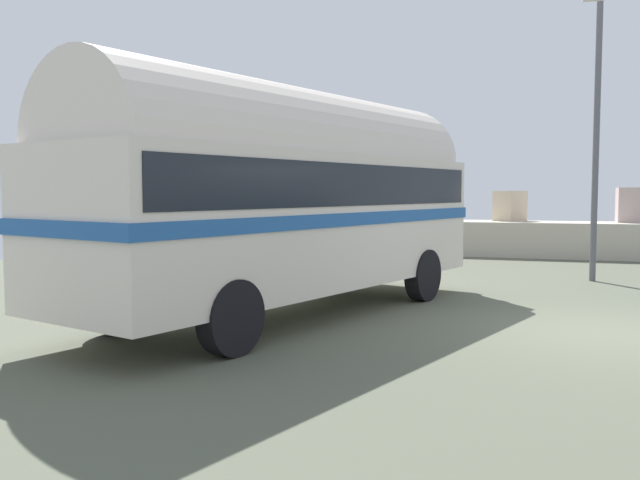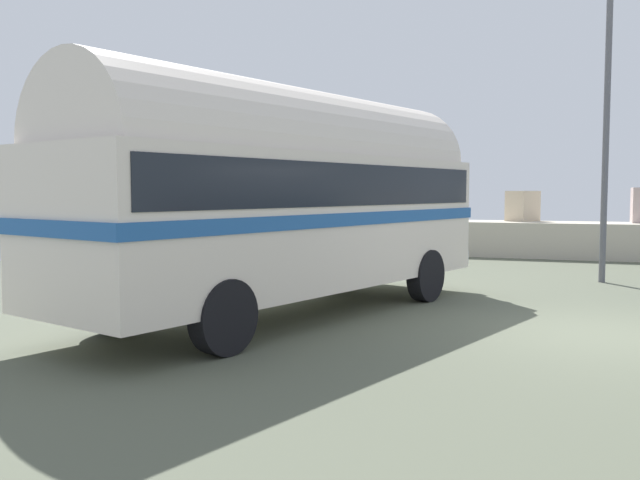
# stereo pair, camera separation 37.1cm
# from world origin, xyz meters

# --- Properties ---
(ground) EXTENTS (32.00, 26.00, 0.02)m
(ground) POSITION_xyz_m (0.00, 0.00, 0.01)
(ground) COLOR #525746
(breakwater) EXTENTS (31.36, 2.14, 2.38)m
(breakwater) POSITION_xyz_m (-0.10, 11.81, 0.69)
(breakwater) COLOR #BEB49F
(breakwater) RESTS_ON ground
(vintage_coach) EXTENTS (4.94, 8.90, 3.70)m
(vintage_coach) POSITION_xyz_m (-4.75, -0.09, 2.05)
(vintage_coach) COLOR black
(vintage_coach) RESTS_ON ground
(lamp_post) EXTENTS (0.48, 1.07, 6.24)m
(lamp_post) POSITION_xyz_m (0.31, 5.86, 3.53)
(lamp_post) COLOR #5B5B60
(lamp_post) RESTS_ON ground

